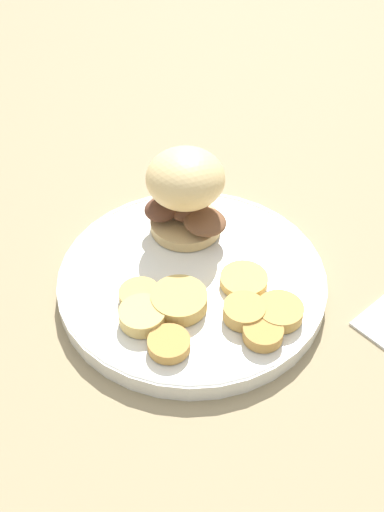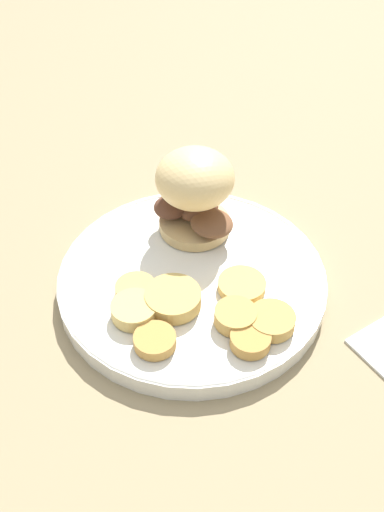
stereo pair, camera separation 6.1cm
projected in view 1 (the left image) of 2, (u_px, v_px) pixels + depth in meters
name	position (u px, v px, depth m)	size (l,w,h in m)	color
ground_plane	(192.00, 287.00, 0.64)	(4.00, 4.00, 0.00)	#937F5B
dinner_plate	(192.00, 280.00, 0.63)	(0.28, 0.28, 0.02)	white
sandwich	(186.00, 191.00, 0.64)	(0.10, 0.09, 0.10)	tan
potato_round_0	(280.00, 312.00, 0.58)	(0.05, 0.05, 0.01)	tan
potato_round_1	(244.00, 280.00, 0.61)	(0.05, 0.05, 0.01)	tan
potato_round_2	(140.00, 295.00, 0.59)	(0.04, 0.04, 0.01)	tan
potato_round_3	(179.00, 300.00, 0.59)	(0.06, 0.06, 0.02)	tan
potato_round_4	(142.00, 316.00, 0.57)	(0.05, 0.05, 0.01)	#DBB766
potato_round_5	(169.00, 344.00, 0.55)	(0.04, 0.04, 0.01)	#BC8942
potato_round_6	(263.00, 333.00, 0.56)	(0.04, 0.04, 0.01)	#BC8942
potato_round_7	(244.00, 311.00, 0.58)	(0.04, 0.04, 0.02)	tan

